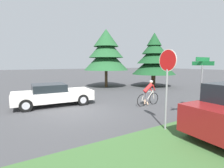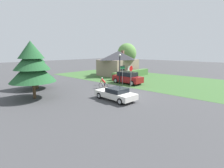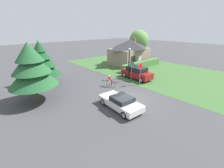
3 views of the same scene
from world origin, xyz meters
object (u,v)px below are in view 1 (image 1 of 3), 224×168
cyclist (148,93)px  conifer_tall_near (106,53)px  sedan_left_lane (53,94)px  street_name_sign (202,78)px  conifer_tall_far (154,58)px  stop_sign (167,73)px

cyclist → conifer_tall_near: 8.92m
sedan_left_lane → street_name_sign: street_name_sign is taller
cyclist → street_name_sign: 3.66m
sedan_left_lane → cyclist: cyclist is taller
conifer_tall_far → cyclist: bearing=-47.0°
cyclist → stop_sign: (3.17, -2.11, 1.41)m
conifer_tall_far → stop_sign: bearing=-43.0°
stop_sign → street_name_sign: 1.75m
conifer_tall_near → conifer_tall_far: conifer_tall_near is taller
street_name_sign → cyclist: bearing=173.3°
conifer_tall_far → street_name_sign: bearing=-35.8°
conifer_tall_near → conifer_tall_far: size_ratio=1.05×
sedan_left_lane → stop_sign: bearing=-62.7°
street_name_sign → conifer_tall_near: (-11.68, 2.31, 1.68)m
stop_sign → conifer_tall_near: conifer_tall_near is taller
street_name_sign → conifer_tall_near: bearing=168.8°
cyclist → conifer_tall_near: bearing=75.7°
street_name_sign → conifer_tall_far: conifer_tall_far is taller
sedan_left_lane → conifer_tall_far: bearing=19.0°
stop_sign → conifer_tall_near: size_ratio=0.50×
stop_sign → conifer_tall_near: 12.17m
conifer_tall_far → conifer_tall_near: bearing=-116.8°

